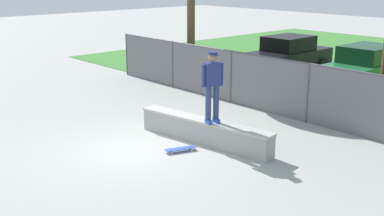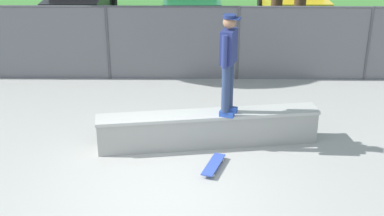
% 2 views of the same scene
% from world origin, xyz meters
% --- Properties ---
extents(ground_plane, '(80.00, 80.00, 0.00)m').
position_xyz_m(ground_plane, '(0.00, 0.00, 0.00)').
color(ground_plane, '#9E9E99').
extents(concrete_ledge, '(4.14, 1.07, 0.65)m').
position_xyz_m(concrete_ledge, '(0.81, 1.71, 0.33)').
color(concrete_ledge, '#999993').
rests_on(concrete_ledge, ground).
extents(skateboarder, '(0.38, 0.57, 1.84)m').
position_xyz_m(skateboarder, '(1.14, 1.66, 1.68)').
color(skateboarder, '#2647A5').
rests_on(skateboarder, concrete_ledge).
extents(skateboard, '(0.45, 0.82, 0.09)m').
position_xyz_m(skateboard, '(0.89, 0.81, 0.07)').
color(skateboard, '#334CB2').
rests_on(skateboard, ground).
extents(chainlink_fence, '(15.82, 0.07, 1.83)m').
position_xyz_m(chainlink_fence, '(0.00, 5.24, 0.99)').
color(chainlink_fence, '#4C4C51').
rests_on(chainlink_fence, ground).
extents(car_black, '(2.05, 4.22, 1.66)m').
position_xyz_m(car_black, '(-3.42, 11.01, 0.84)').
color(car_black, black).
rests_on(car_black, ground).
extents(car_green, '(2.05, 4.22, 1.66)m').
position_xyz_m(car_green, '(0.40, 10.96, 0.84)').
color(car_green, '#1E6638').
rests_on(car_green, ground).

